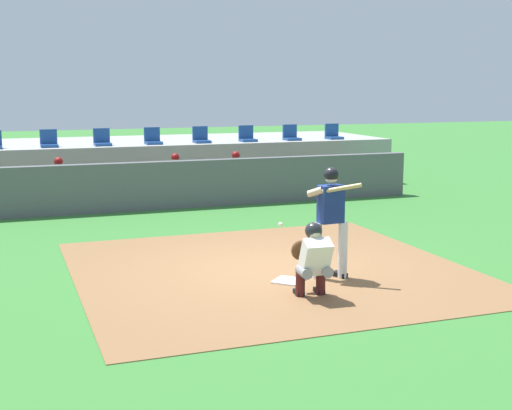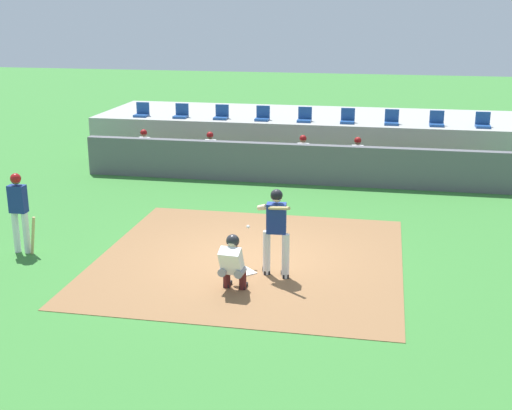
% 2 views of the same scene
% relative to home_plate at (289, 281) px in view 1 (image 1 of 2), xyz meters
% --- Properties ---
extents(ground_plane, '(80.00, 80.00, 0.00)m').
position_rel_home_plate_xyz_m(ground_plane, '(0.00, 0.80, -0.02)').
color(ground_plane, '#387A33').
extents(dirt_infield, '(6.40, 6.40, 0.01)m').
position_rel_home_plate_xyz_m(dirt_infield, '(0.00, 0.80, -0.02)').
color(dirt_infield, olive).
rests_on(dirt_infield, ground).
extents(home_plate, '(0.62, 0.62, 0.02)m').
position_rel_home_plate_xyz_m(home_plate, '(0.00, 0.00, 0.00)').
color(home_plate, white).
rests_on(home_plate, dirt_infield).
extents(batter_at_plate, '(0.74, 0.71, 1.80)m').
position_rel_home_plate_xyz_m(batter_at_plate, '(0.69, -0.03, 1.01)').
color(batter_at_plate, silver).
rests_on(batter_at_plate, ground).
extents(catcher_crouched, '(0.50, 1.69, 1.13)m').
position_rel_home_plate_xyz_m(catcher_crouched, '(0.01, -0.87, 0.59)').
color(catcher_crouched, gray).
rests_on(catcher_crouched, ground).
extents(dugout_wall, '(13.00, 0.30, 1.20)m').
position_rel_home_plate_xyz_m(dugout_wall, '(0.00, 7.30, 0.58)').
color(dugout_wall, '#59595E').
rests_on(dugout_wall, ground).
extents(dugout_bench, '(11.80, 0.44, 0.45)m').
position_rel_home_plate_xyz_m(dugout_bench, '(0.00, 8.30, 0.20)').
color(dugout_bench, olive).
rests_on(dugout_bench, ground).
extents(dugout_player_1, '(0.49, 0.70, 1.30)m').
position_rel_home_plate_xyz_m(dugout_player_1, '(-2.81, 8.14, 0.65)').
color(dugout_player_1, '#939399').
rests_on(dugout_player_1, ground).
extents(dugout_player_2, '(0.49, 0.70, 1.30)m').
position_rel_home_plate_xyz_m(dugout_player_2, '(0.19, 8.14, 0.65)').
color(dugout_player_2, '#939399').
rests_on(dugout_player_2, ground).
extents(dugout_player_3, '(0.49, 0.70, 1.30)m').
position_rel_home_plate_xyz_m(dugout_player_3, '(1.89, 8.14, 0.65)').
color(dugout_player_3, '#939399').
rests_on(dugout_player_3, ground).
extents(stands_platform, '(15.00, 4.40, 1.40)m').
position_rel_home_plate_xyz_m(stands_platform, '(0.00, 11.70, 0.68)').
color(stands_platform, '#9E9E99').
rests_on(stands_platform, ground).
extents(stadium_seat_2, '(0.46, 0.46, 0.48)m').
position_rel_home_plate_xyz_m(stadium_seat_2, '(-2.89, 10.18, 1.51)').
color(stadium_seat_2, '#1E478C').
rests_on(stadium_seat_2, stands_platform).
extents(stadium_seat_3, '(0.46, 0.46, 0.48)m').
position_rel_home_plate_xyz_m(stadium_seat_3, '(-1.44, 10.18, 1.51)').
color(stadium_seat_3, '#1E478C').
rests_on(stadium_seat_3, stands_platform).
extents(stadium_seat_4, '(0.46, 0.46, 0.48)m').
position_rel_home_plate_xyz_m(stadium_seat_4, '(0.00, 10.18, 1.51)').
color(stadium_seat_4, '#1E478C').
rests_on(stadium_seat_4, stands_platform).
extents(stadium_seat_5, '(0.46, 0.46, 0.48)m').
position_rel_home_plate_xyz_m(stadium_seat_5, '(1.44, 10.18, 1.51)').
color(stadium_seat_5, '#1E478C').
rests_on(stadium_seat_5, stands_platform).
extents(stadium_seat_6, '(0.46, 0.46, 0.48)m').
position_rel_home_plate_xyz_m(stadium_seat_6, '(2.89, 10.18, 1.51)').
color(stadium_seat_6, '#1E478C').
rests_on(stadium_seat_6, stands_platform).
extents(stadium_seat_7, '(0.46, 0.46, 0.48)m').
position_rel_home_plate_xyz_m(stadium_seat_7, '(4.33, 10.18, 1.51)').
color(stadium_seat_7, '#1E478C').
rests_on(stadium_seat_7, stands_platform).
extents(stadium_seat_8, '(0.46, 0.46, 0.48)m').
position_rel_home_plate_xyz_m(stadium_seat_8, '(5.78, 10.18, 1.51)').
color(stadium_seat_8, '#1E478C').
rests_on(stadium_seat_8, stands_platform).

